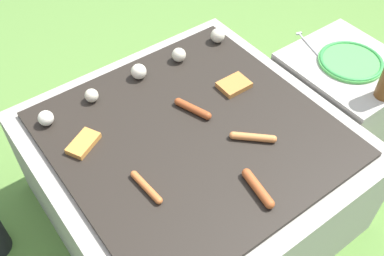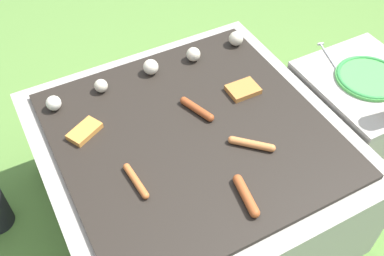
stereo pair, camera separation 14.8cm
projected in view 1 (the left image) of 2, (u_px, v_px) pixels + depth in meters
ground_plane at (192, 205)px, 1.82m from camera, size 14.00×14.00×0.00m
grill at (192, 173)px, 1.66m from camera, size 0.99×0.99×0.45m
side_ledge at (337, 104)px, 1.90m from camera, size 0.41×0.45×0.45m
sausage_back_right at (258, 188)px, 1.32m from camera, size 0.05×0.15×0.03m
sausage_mid_left at (146, 187)px, 1.33m from camera, size 0.03×0.15×0.02m
sausage_mid_right at (253, 137)px, 1.46m from camera, size 0.12×0.12×0.03m
sausage_front_center at (193, 109)px, 1.55m from camera, size 0.07×0.14×0.03m
bread_slice_right at (83, 143)px, 1.45m from camera, size 0.13×0.11×0.02m
bread_slice_left at (234, 85)px, 1.64m from camera, size 0.11×0.09×0.02m
mushroom_row at (146, 70)px, 1.67m from camera, size 0.81×0.07×0.06m
plate_colorful at (351, 61)px, 1.73m from camera, size 0.25×0.25×0.02m
fork_utensil at (309, 45)px, 1.81m from camera, size 0.07×0.20×0.01m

